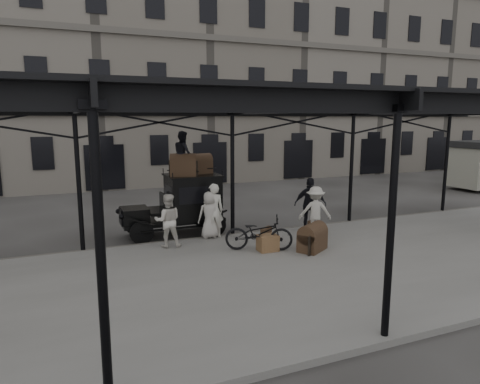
# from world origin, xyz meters

# --- Properties ---
(ground) EXTENTS (120.00, 120.00, 0.00)m
(ground) POSITION_xyz_m (0.00, 0.00, 0.00)
(ground) COLOR #383533
(ground) RESTS_ON ground
(platform) EXTENTS (28.00, 8.00, 0.15)m
(platform) POSITION_xyz_m (0.00, -2.00, 0.07)
(platform) COLOR slate
(platform) RESTS_ON ground
(canopy) EXTENTS (22.50, 9.00, 4.74)m
(canopy) POSITION_xyz_m (0.00, -1.72, 4.60)
(canopy) COLOR black
(canopy) RESTS_ON ground
(building_frontage) EXTENTS (64.00, 8.00, 14.00)m
(building_frontage) POSITION_xyz_m (0.00, 18.00, 7.00)
(building_frontage) COLOR slate
(building_frontage) RESTS_ON ground
(taxi) EXTENTS (3.65, 1.55, 2.18)m
(taxi) POSITION_xyz_m (-1.44, 3.11, 1.20)
(taxi) COLOR black
(taxi) RESTS_ON ground
(porter_left) EXTENTS (0.74, 0.54, 1.87)m
(porter_left) POSITION_xyz_m (-0.77, 1.80, 1.08)
(porter_left) COLOR silver
(porter_left) RESTS_ON platform
(porter_midleft) EXTENTS (0.95, 0.81, 1.71)m
(porter_midleft) POSITION_xyz_m (-2.47, 1.31, 1.00)
(porter_midleft) COLOR silver
(porter_midleft) RESTS_ON platform
(porter_centre) EXTENTS (0.81, 0.55, 1.60)m
(porter_centre) POSITION_xyz_m (-0.92, 1.80, 0.95)
(porter_centre) COLOR #BCB6AC
(porter_centre) RESTS_ON platform
(porter_official) EXTENTS (1.21, 1.00, 1.94)m
(porter_official) POSITION_xyz_m (2.75, 1.32, 1.12)
(porter_official) COLOR black
(porter_official) RESTS_ON platform
(porter_right) EXTENTS (1.28, 1.05, 1.72)m
(porter_right) POSITION_xyz_m (2.58, 0.72, 1.01)
(porter_right) COLOR beige
(porter_right) RESTS_ON platform
(bicycle) EXTENTS (2.19, 1.53, 1.09)m
(bicycle) POSITION_xyz_m (0.04, -0.10, 0.70)
(bicycle) COLOR black
(bicycle) RESTS_ON platform
(porter_roof) EXTENTS (0.61, 0.77, 1.57)m
(porter_roof) POSITION_xyz_m (-1.47, 3.01, 2.97)
(porter_roof) COLOR black
(porter_roof) RESTS_ON taxi
(steamer_trunk_roof_near) EXTENTS (1.02, 0.78, 0.66)m
(steamer_trunk_roof_near) POSITION_xyz_m (-1.52, 2.86, 2.51)
(steamer_trunk_roof_near) COLOR #42331E
(steamer_trunk_roof_near) RESTS_ON taxi
(steamer_trunk_roof_far) EXTENTS (0.92, 0.67, 0.61)m
(steamer_trunk_roof_far) POSITION_xyz_m (-0.77, 3.31, 2.49)
(steamer_trunk_roof_far) COLOR #42331E
(steamer_trunk_roof_far) RESTS_ON taxi
(steamer_trunk_platform) EXTENTS (1.14, 1.03, 0.72)m
(steamer_trunk_platform) POSITION_xyz_m (1.55, -0.77, 0.51)
(steamer_trunk_platform) COLOR #42331E
(steamer_trunk_platform) RESTS_ON platform
(wicker_hamper) EXTENTS (0.60, 0.45, 0.50)m
(wicker_hamper) POSITION_xyz_m (0.26, -0.28, 0.40)
(wicker_hamper) COLOR olive
(wicker_hamper) RESTS_ON platform
(suitcase_upright) EXTENTS (0.36, 0.61, 0.45)m
(suitcase_upright) POSITION_xyz_m (2.65, 0.77, 0.38)
(suitcase_upright) COLOR #42331E
(suitcase_upright) RESTS_ON platform
(suitcase_flat) EXTENTS (0.56, 0.49, 0.40)m
(suitcase_flat) POSITION_xyz_m (0.79, 0.91, 0.35)
(suitcase_flat) COLOR #42331E
(suitcase_flat) RESTS_ON platform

